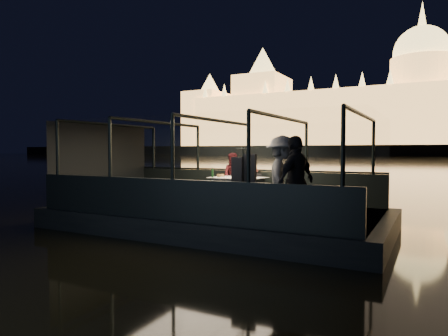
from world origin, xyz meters
The scene contains 28 objects.
river_water centered at (0.00, 80.00, 0.00)m, with size 500.00×500.00×0.00m, color black.
boat_hull centered at (0.00, 0.00, 0.00)m, with size 8.60×4.40×1.00m, color black.
boat_deck centered at (0.00, 0.00, 0.48)m, with size 8.00×4.00×0.04m, color black.
gunwale_port centered at (0.00, 2.00, 0.95)m, with size 8.00×0.08×0.90m, color black.
gunwale_starboard centered at (0.00, -2.00, 0.95)m, with size 8.00×0.08×0.90m, color black.
cabin_glass_port centered at (0.00, 2.00, 2.10)m, with size 8.00×0.02×1.40m, color #99B2B2, non-canonical shape.
cabin_glass_starboard centered at (0.00, -2.00, 2.10)m, with size 8.00×0.02×1.40m, color #99B2B2, non-canonical shape.
cabin_roof_glass centered at (0.00, 0.00, 2.80)m, with size 8.00×4.00×0.02m, color #99B2B2, non-canonical shape.
end_wall_fore centered at (-4.00, 0.00, 1.65)m, with size 0.02×4.00×2.30m, color black, non-canonical shape.
end_wall_aft centered at (4.00, 0.00, 1.65)m, with size 0.02×4.00×2.30m, color black, non-canonical shape.
canopy_ribs centered at (0.00, 0.00, 1.65)m, with size 8.00×4.00×2.30m, color black, non-canonical shape.
embankment centered at (0.00, 210.00, 1.00)m, with size 400.00×140.00×6.00m, color #423D33.
parliament_building centered at (0.00, 175.00, 29.00)m, with size 220.00×32.00×60.00m, color #F2D18C, non-canonical shape.
dining_table_central centered at (0.11, 1.05, 0.89)m, with size 1.45×1.05×0.77m, color silver.
chair_port_left centered at (-0.11, 1.50, 0.95)m, with size 0.44×0.44×0.94m, color black.
chair_port_right centered at (0.36, 1.50, 0.95)m, with size 0.39×0.39×0.84m, color black.
coat_stand centered at (1.35, -1.29, 1.40)m, with size 0.45×0.36×1.60m, color black, non-canonical shape.
person_woman_coral centered at (0.16, 1.77, 1.25)m, with size 0.49×0.33×1.37m, color #CD5C4A.
person_man_maroon centered at (-0.38, 1.77, 1.25)m, with size 0.70×0.54×1.45m, color #3F1115.
passenger_stripe centered at (2.15, -1.04, 1.35)m, with size 1.19×0.67×1.85m, color silver.
passenger_dark centered at (2.59, -1.45, 1.35)m, with size 1.07×0.45×1.82m, color black.
wine_bottle centered at (-0.49, 0.63, 1.42)m, with size 0.06×0.06×0.28m, color #133619.
bread_basket centered at (-0.37, 0.89, 1.31)m, with size 0.21×0.21×0.08m, color olive.
amber_candle centered at (0.14, 0.88, 1.31)m, with size 0.05×0.05×0.07m, color #FFA03F.
plate_near centered at (0.35, 0.63, 1.27)m, with size 0.21×0.21×0.01m, color silver.
plate_far centered at (-0.29, 0.91, 1.27)m, with size 0.25×0.25×0.02m, color white.
wine_glass_white centered at (-0.49, 0.65, 1.36)m, with size 0.06×0.06×0.19m, color silver, non-canonical shape.
wine_glass_red centered at (0.22, 1.01, 1.36)m, with size 0.06×0.06×0.19m, color white, non-canonical shape.
Camera 1 is at (4.99, -9.12, 2.02)m, focal length 32.00 mm.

